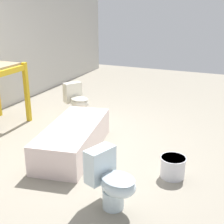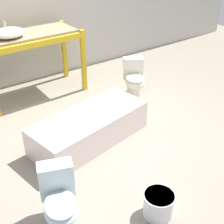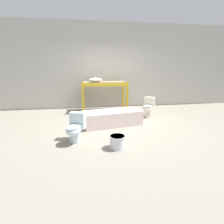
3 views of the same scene
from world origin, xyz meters
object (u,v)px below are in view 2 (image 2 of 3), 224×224
object	(u,v)px
toilet_far	(60,201)
bucket_white	(159,204)
sink_basin	(9,33)
toilet_near	(134,79)
bathtub_main	(90,126)

from	to	relation	value
toilet_far	bucket_white	size ratio (longest dim) A/B	1.95
sink_basin	bucket_white	size ratio (longest dim) A/B	1.52
sink_basin	toilet_near	distance (m)	2.08
bathtub_main	bucket_white	distance (m)	1.47
sink_basin	bucket_white	xyz separation A→B (m)	(0.21, -3.10, -1.00)
bathtub_main	toilet_near	bearing A→B (deg)	17.08
sink_basin	bathtub_main	distance (m)	1.91
bathtub_main	sink_basin	bearing A→B (deg)	91.56
toilet_near	sink_basin	bearing A→B (deg)	-179.13
sink_basin	bucket_white	world-z (taller)	sink_basin
sink_basin	toilet_near	xyz separation A→B (m)	(1.64, -0.97, -0.83)
toilet_far	bucket_white	distance (m)	0.97
sink_basin	toilet_far	xyz separation A→B (m)	(-0.62, -2.65, -0.83)
sink_basin	bathtub_main	xyz separation A→B (m)	(0.34, -1.64, -0.91)
bathtub_main	toilet_far	size ratio (longest dim) A/B	2.75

